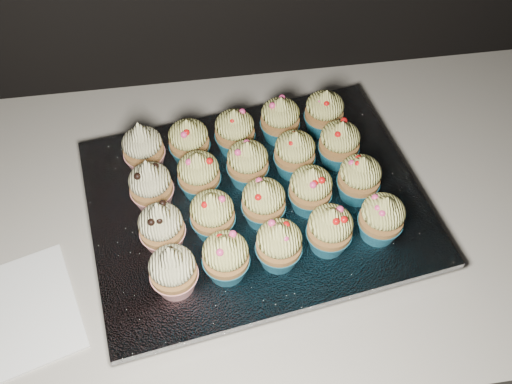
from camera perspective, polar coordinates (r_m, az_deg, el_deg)
cabinet at (r=1.29m, az=-0.19°, el=-13.71°), size 2.40×0.60×0.86m
worktop at (r=0.90m, az=-0.26°, el=-1.98°), size 2.44×0.64×0.04m
napkin at (r=0.85m, az=-23.32°, el=-11.39°), size 0.21×0.21×0.00m
baking_tray at (r=0.87m, az=0.00°, el=-1.58°), size 0.49×0.40×0.02m
foil_lining at (r=0.85m, az=0.00°, el=-0.90°), size 0.53×0.44×0.01m
cupcake_0 at (r=0.74m, az=-8.29°, el=-7.76°), size 0.06×0.06×0.10m
cupcake_1 at (r=0.75m, az=-3.04°, el=-6.50°), size 0.06×0.06×0.08m
cupcake_2 at (r=0.76m, az=2.31°, el=-5.28°), size 0.06×0.06×0.08m
cupcake_3 at (r=0.78m, az=7.38°, el=-3.73°), size 0.06×0.06×0.08m
cupcake_4 at (r=0.80m, az=12.44°, el=-2.55°), size 0.06×0.06×0.08m
cupcake_5 at (r=0.78m, az=-9.42°, el=-3.48°), size 0.06×0.06×0.10m
cupcake_6 at (r=0.79m, az=-4.37°, el=-2.28°), size 0.06×0.06×0.08m
cupcake_7 at (r=0.80m, az=0.76°, el=-1.04°), size 0.06×0.06×0.08m
cupcake_8 at (r=0.81m, az=5.46°, el=0.25°), size 0.06×0.06×0.08m
cupcake_9 at (r=0.84m, az=10.28°, el=1.36°), size 0.06×0.06×0.08m
cupcake_10 at (r=0.83m, az=-10.47°, el=0.65°), size 0.06×0.06×0.10m
cupcake_11 at (r=0.83m, az=-5.73°, el=1.74°), size 0.06×0.06×0.08m
cupcake_12 at (r=0.84m, az=-0.84°, el=2.88°), size 0.06×0.06×0.08m
cupcake_13 at (r=0.86m, az=3.88°, el=3.87°), size 0.06×0.06×0.08m
cupcake_14 at (r=0.88m, az=8.32°, el=4.83°), size 0.06×0.06×0.08m
cupcake_15 at (r=0.88m, az=-11.21°, el=4.32°), size 0.06×0.06×0.10m
cupcake_16 at (r=0.88m, az=-6.71°, el=5.04°), size 0.06×0.06×0.08m
cupcake_17 at (r=0.89m, az=-2.14°, el=6.07°), size 0.06×0.06×0.08m
cupcake_18 at (r=0.90m, az=2.42°, el=7.26°), size 0.06×0.06×0.08m
cupcake_19 at (r=0.92m, az=6.83°, el=7.91°), size 0.06×0.06×0.08m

